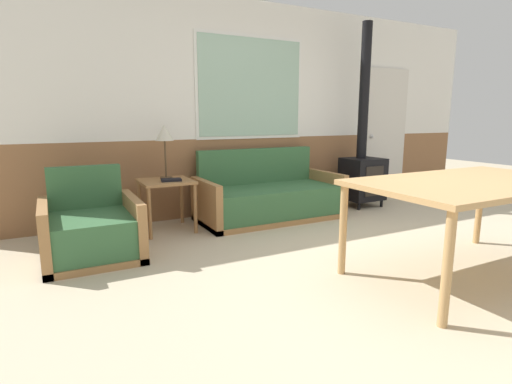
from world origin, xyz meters
The scene contains 10 objects.
ground_plane centered at (0.00, 0.00, 0.00)m, with size 16.00×16.00×0.00m, color beige.
wall_back centered at (-0.02, 2.63, 1.36)m, with size 7.20×0.09×2.70m.
couch centered at (-0.32, 2.10, 0.25)m, with size 1.77×0.84×0.85m.
armchair centered at (-2.44, 1.61, 0.24)m, with size 0.82×0.85×0.80m.
side_table centered at (-1.60, 2.15, 0.48)m, with size 0.55×0.55×0.57m.
table_lamp centered at (-1.57, 2.25, 1.05)m, with size 0.20×0.20×0.60m.
book_stack centered at (-1.57, 2.05, 0.59)m, with size 0.23×0.16×0.03m.
dining_table centered at (0.18, -0.21, 0.71)m, with size 1.85×1.07×0.77m.
wood_stove centered at (1.20, 2.12, 0.62)m, with size 0.52×0.48×2.51m.
entry_door centered at (2.04, 2.57, 1.00)m, with size 0.86×0.09×1.99m.
Camera 1 is at (-2.73, -2.15, 1.26)m, focal length 28.00 mm.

